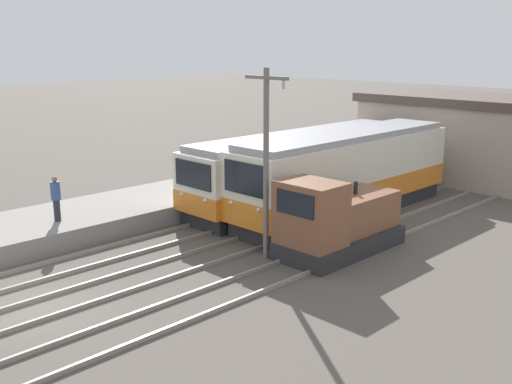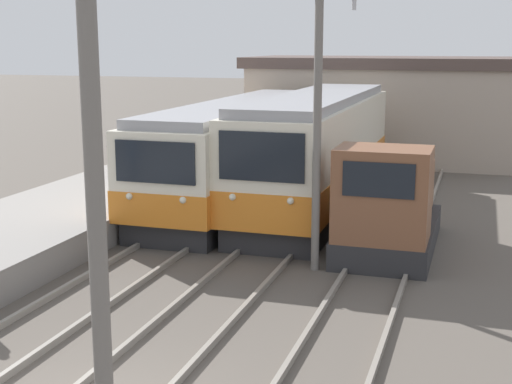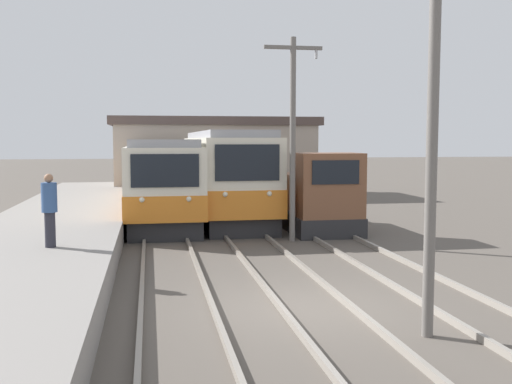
{
  "view_description": "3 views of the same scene",
  "coord_description": "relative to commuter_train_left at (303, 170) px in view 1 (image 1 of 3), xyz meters",
  "views": [
    {
      "loc": [
        16.3,
        -6.85,
        7.68
      ],
      "look_at": [
        -0.72,
        10.01,
        1.74
      ],
      "focal_mm": 42.0,
      "sensor_mm": 36.0,
      "label": 1
    },
    {
      "loc": [
        5.39,
        -8.32,
        5.47
      ],
      "look_at": [
        -0.14,
        9.14,
        1.64
      ],
      "focal_mm": 50.0,
      "sensor_mm": 36.0,
      "label": 2
    },
    {
      "loc": [
        -3.1,
        -11.73,
        3.48
      ],
      "look_at": [
        0.56,
        8.82,
        1.64
      ],
      "focal_mm": 42.0,
      "sensor_mm": 36.0,
      "label": 3
    }
  ],
  "objects": [
    {
      "name": "shunting_locomotive",
      "position": [
        5.8,
        -4.82,
        -0.42
      ],
      "size": [
        2.4,
        5.3,
        3.0
      ],
      "color": "#28282B",
      "rests_on": "ground"
    },
    {
      "name": "commuter_train_left",
      "position": [
        0.0,
        0.0,
        0.0
      ],
      "size": [
        2.84,
        14.01,
        3.48
      ],
      "color": "#28282B",
      "rests_on": "ground"
    },
    {
      "name": "ground_plane",
      "position": [
        2.6,
        -15.17,
        -1.63
      ],
      "size": [
        200.0,
        200.0,
        0.0
      ],
      "primitive_type": "plane",
      "color": "#564F47"
    },
    {
      "name": "commuter_train_center",
      "position": [
        2.8,
        -0.28,
        0.14
      ],
      "size": [
        2.84,
        12.91,
        3.82
      ],
      "color": "#28282B",
      "rests_on": "ground"
    },
    {
      "name": "track_center",
      "position": [
        2.8,
        -15.17,
        -1.56
      ],
      "size": [
        1.54,
        60.0,
        0.14
      ],
      "color": "gray",
      "rests_on": "ground"
    },
    {
      "name": "station_building",
      "position": [
        3.49,
        10.83,
        0.81
      ],
      "size": [
        12.6,
        6.3,
        4.83
      ],
      "color": "#AD9E8E",
      "rests_on": "ground"
    },
    {
      "name": "track_right",
      "position": [
        5.8,
        -15.17,
        -1.56
      ],
      "size": [
        1.54,
        60.0,
        0.14
      ],
      "color": "gray",
      "rests_on": "ground"
    },
    {
      "name": "person_on_platform",
      "position": [
        -2.96,
        -11.52,
        0.18
      ],
      "size": [
        0.38,
        0.38,
        1.83
      ],
      "color": "#282833",
      "rests_on": "platform_left"
    },
    {
      "name": "catenary_mast_mid",
      "position": [
        4.31,
        -7.05,
        2.14
      ],
      "size": [
        2.0,
        0.2,
        6.9
      ],
      "color": "slate",
      "rests_on": "ground"
    }
  ]
}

